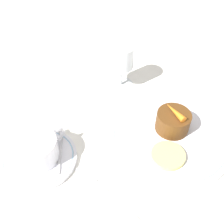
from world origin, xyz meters
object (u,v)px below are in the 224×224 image
at_px(wine_glass, 121,60).
at_px(dessert_cake, 173,121).
at_px(fork, 105,190).
at_px(dinner_plate, 169,136).
at_px(coffee_cup, 37,149).

bearing_deg(wine_glass, dessert_cake, -102.08).
bearing_deg(wine_glass, fork, -141.55).
height_order(dinner_plate, fork, dinner_plate).
bearing_deg(coffee_cup, dinner_plate, -32.99).
xyz_separation_m(coffee_cup, dessert_cake, (0.26, -0.15, -0.00)).
relative_size(dinner_plate, coffee_cup, 2.42).
xyz_separation_m(dinner_plate, wine_glass, (0.06, 0.21, 0.07)).
xyz_separation_m(fork, dessert_cake, (0.21, -0.00, 0.03)).
relative_size(wine_glass, dessert_cake, 1.60).
bearing_deg(dessert_cake, fork, 179.91).
height_order(fork, dessert_cake, dessert_cake).
height_order(dinner_plate, dessert_cake, dessert_cake).
xyz_separation_m(wine_glass, fork, (-0.25, -0.20, -0.08)).
bearing_deg(fork, wine_glass, 38.45).
relative_size(coffee_cup, dessert_cake, 1.49).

